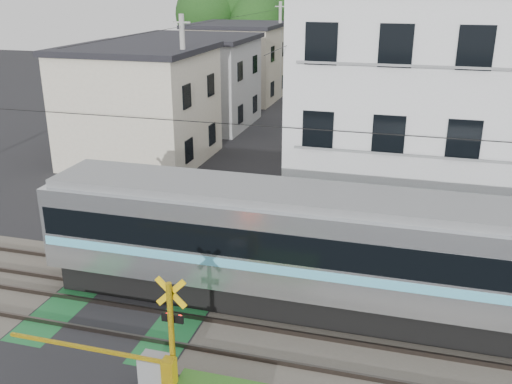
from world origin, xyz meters
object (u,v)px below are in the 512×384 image
(commuter_train, at_px, (336,250))
(pedestrian, at_px, (308,103))
(crossing_signal_near, at_px, (157,365))
(apartment_block, at_px, (427,109))
(crossing_signal_far, at_px, (114,226))

(commuter_train, relative_size, pedestrian, 11.57)
(crossing_signal_near, relative_size, pedestrian, 3.03)
(apartment_block, bearing_deg, commuter_train, -105.61)
(crossing_signal_far, height_order, apartment_block, apartment_block)
(crossing_signal_far, bearing_deg, crossing_signal_near, -54.71)
(apartment_block, bearing_deg, pedestrian, 113.38)
(crossing_signal_near, distance_m, pedestrian, 32.54)
(commuter_train, distance_m, apartment_block, 9.02)
(commuter_train, bearing_deg, crossing_signal_far, 164.37)
(crossing_signal_near, height_order, crossing_signal_far, same)
(crossing_signal_far, xyz_separation_m, apartment_block, (11.09, 5.84, 3.94))
(crossing_signal_near, xyz_separation_m, apartment_block, (5.91, 13.15, 3.94))
(crossing_signal_far, bearing_deg, apartment_block, 27.78)
(apartment_block, xyz_separation_m, pedestrian, (-8.35, 19.30, -3.87))
(crossing_signal_near, distance_m, apartment_block, 14.95)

